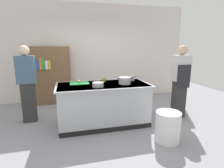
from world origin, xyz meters
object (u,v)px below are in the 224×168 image
(bookshelf, at_px, (51,76))
(trash_bin, at_px, (168,127))
(mixing_bowl, at_px, (98,85))
(sauce_pan, at_px, (131,78))
(onion, at_px, (79,81))
(stock_pot, at_px, (125,81))
(person_guest, at_px, (27,83))
(person_chef, at_px, (180,80))
(juice_cup, at_px, (104,80))

(bookshelf, bearing_deg, trash_bin, -52.60)
(mixing_bowl, height_order, bookshelf, bookshelf)
(sauce_pan, xyz_separation_m, mixing_bowl, (-0.88, -0.45, -0.01))
(onion, relative_size, trash_bin, 0.13)
(stock_pot, bearing_deg, trash_bin, -61.07)
(sauce_pan, bearing_deg, onion, -176.93)
(trash_bin, height_order, bookshelf, bookshelf)
(person_guest, height_order, bookshelf, person_guest)
(person_chef, bearing_deg, bookshelf, 40.97)
(juice_cup, xyz_separation_m, person_chef, (1.77, -0.33, -0.04))
(person_chef, bearing_deg, onion, 66.87)
(juice_cup, distance_m, bookshelf, 2.00)
(trash_bin, relative_size, person_guest, 0.32)
(trash_bin, height_order, person_chef, person_chef)
(person_guest, distance_m, bookshelf, 1.33)
(juice_cup, bearing_deg, person_chef, -10.40)
(mixing_bowl, height_order, juice_cup, juice_cup)
(trash_bin, bearing_deg, person_guest, 148.71)
(juice_cup, height_order, trash_bin, juice_cup)
(person_chef, bearing_deg, stock_pot, 73.61)
(onion, height_order, trash_bin, onion)
(mixing_bowl, bearing_deg, stock_pot, 11.97)
(sauce_pan, height_order, trash_bin, sauce_pan)
(person_chef, height_order, person_guest, same)
(bookshelf, bearing_deg, onion, -67.15)
(stock_pot, xyz_separation_m, bookshelf, (-1.65, 1.89, -0.12))
(bookshelf, bearing_deg, sauce_pan, -39.22)
(juice_cup, distance_m, person_chef, 1.80)
(onion, relative_size, juice_cup, 0.71)
(onion, height_order, sauce_pan, sauce_pan)
(sauce_pan, distance_m, mixing_bowl, 0.99)
(onion, height_order, person_guest, person_guest)
(stock_pot, distance_m, person_chef, 1.40)
(bookshelf, bearing_deg, person_guest, -108.43)
(sauce_pan, distance_m, trash_bin, 1.45)
(trash_bin, relative_size, person_chef, 0.32)
(stock_pot, height_order, person_guest, person_guest)
(juice_cup, bearing_deg, stock_pot, -42.95)
(juice_cup, xyz_separation_m, trash_bin, (0.90, -1.29, -0.67))
(sauce_pan, distance_m, juice_cup, 0.65)
(sauce_pan, bearing_deg, person_guest, 172.51)
(stock_pot, relative_size, juice_cup, 3.23)
(stock_pot, relative_size, bookshelf, 0.19)
(stock_pot, distance_m, trash_bin, 1.28)
(juice_cup, distance_m, trash_bin, 1.71)
(juice_cup, height_order, bookshelf, bookshelf)
(onion, relative_size, person_guest, 0.04)
(stock_pot, height_order, trash_bin, stock_pot)
(person_chef, bearing_deg, sauce_pan, 57.58)
(mixing_bowl, relative_size, juice_cup, 2.30)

